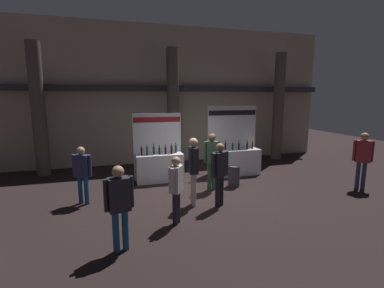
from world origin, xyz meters
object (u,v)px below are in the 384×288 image
Objects in this scene: visitor_0 at (193,166)px; visitor_3 at (220,169)px; visitor_5 at (212,157)px; visitor_2 at (176,185)px; visitor_4 at (363,156)px; visitor_6 at (82,171)px; trash_bin at (234,176)px; visitor_7 at (119,201)px; exhibitor_booth_1 at (235,159)px; exhibitor_booth_0 at (159,164)px.

visitor_0 is 0.70m from visitor_3.
visitor_2 is at bearing 59.14° from visitor_5.
visitor_6 is at bearing -150.65° from visitor_4.
visitor_0 is 5.48m from visitor_4.
visitor_6 is at bearing -177.26° from trash_bin.
visitor_5 is 1.07× the size of visitor_7.
visitor_4 reaches higher than visitor_3.
visitor_5 is (-4.57, 1.24, -0.01)m from visitor_4.
visitor_3 is at bearing -142.19° from visitor_4.
exhibitor_booth_1 is 6.07m from visitor_7.
visitor_0 is at bearing -1.16° from visitor_2.
visitor_5 is at bearing -135.47° from exhibitor_booth_1.
trash_bin is at bearing -50.81° from visitor_0.
visitor_3 reaches higher than visitor_7.
exhibitor_booth_0 reaches higher than visitor_0.
exhibitor_booth_1 is 3.73× the size of trash_bin.
visitor_5 is at bearing -35.70° from visitor_0.
visitor_3 is 4.83m from visitor_4.
visitor_0 is 3.01m from visitor_6.
visitor_4 is at bearing -0.32° from visitor_7.
exhibitor_booth_0 is 2.85m from exhibitor_booth_1.
visitor_0 is at bearing -133.57° from exhibitor_booth_1.
visitor_0 is 2.65m from visitor_7.
visitor_3 is (1.15, -2.70, 0.45)m from exhibitor_booth_0.
visitor_4 reaches higher than visitor_2.
visitor_7 is (-3.69, -2.95, 0.66)m from trash_bin.
visitor_7 is at bearing 52.38° from visitor_5.
visitor_6 is 0.95× the size of visitor_7.
exhibitor_booth_0 is 2.55m from visitor_0.
visitor_7 is (-1.46, -4.23, 0.41)m from exhibitor_booth_0.
visitor_3 is at bearing -121.99° from exhibitor_booth_1.
visitor_5 is 1.13× the size of visitor_6.
visitor_0 is (-2.35, -2.47, 0.48)m from exhibitor_booth_1.
visitor_5 reaches higher than visitor_3.
visitor_0 reaches higher than trash_bin.
visitor_5 is 3.76m from visitor_6.
exhibitor_booth_1 is 4.14m from visitor_4.
visitor_6 is (-2.35, -1.50, 0.35)m from exhibitor_booth_0.
exhibitor_booth_1 is at bearing 24.35° from visitor_3.
visitor_0 is at bearing -78.42° from exhibitor_booth_0.
visitor_0 is 1.08× the size of visitor_3.
visitor_7 is at bearing -135.45° from exhibitor_booth_1.
exhibitor_booth_1 is 1.61× the size of visitor_2.
exhibitor_booth_1 is 1.42× the size of visitor_5.
trash_bin is at bearing -29.96° from exhibitor_booth_0.
visitor_5 is at bearing -3.66° from visitor_2.
exhibitor_booth_0 is 1.30× the size of visitor_5.
visitor_2 is 2.87m from visitor_6.
visitor_6 is (-4.58, -0.22, 0.59)m from trash_bin.
exhibitor_booth_0 is 3.42× the size of trash_bin.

